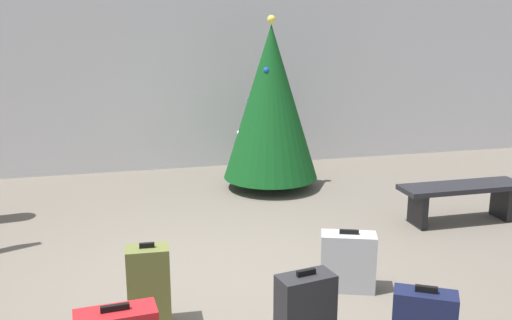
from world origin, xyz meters
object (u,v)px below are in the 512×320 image
waiting_bench (462,194)px  suitcase_3 (149,287)px  holiday_tree (271,103)px  suitcase_4 (348,262)px

waiting_bench → suitcase_3: 4.20m
holiday_tree → suitcase_3: bearing=-119.3°
holiday_tree → suitcase_3: size_ratio=3.50×
suitcase_4 → holiday_tree: bearing=86.5°
suitcase_3 → suitcase_4: suitcase_3 is taller
holiday_tree → suitcase_3: 4.24m
waiting_bench → holiday_tree: bearing=132.7°
suitcase_3 → suitcase_4: size_ratio=1.23×
holiday_tree → suitcase_3: holiday_tree is taller
holiday_tree → waiting_bench: holiday_tree is taller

